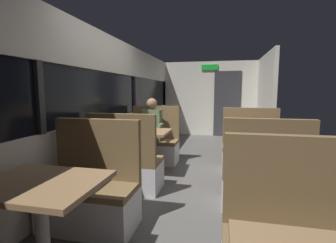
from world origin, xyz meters
name	(u,v)px	position (x,y,z in m)	size (l,w,h in m)	color
ground_plane	(193,184)	(0.00, 0.00, -0.01)	(3.30, 9.20, 0.02)	#514F4C
carriage_window_panel_left	(103,109)	(-1.45, 0.00, 1.11)	(0.09, 8.48, 2.30)	beige
carriage_end_bulkhead	(211,99)	(0.06, 4.19, 1.14)	(2.90, 0.11, 2.30)	beige
carriage_aisle_panel_right	(265,101)	(1.45, 3.00, 1.15)	(0.08, 2.40, 2.30)	beige
dining_table_near_window	(40,194)	(-0.89, -2.09, 0.64)	(0.90, 0.70, 0.74)	#9E9EA3
bench_near_window_facing_entry	(91,195)	(-0.89, -1.39, 0.33)	(0.95, 0.50, 1.10)	silver
dining_table_mid_window	(142,136)	(-0.89, 0.27, 0.64)	(0.90, 0.70, 0.74)	#9E9EA3
bench_mid_window_facing_end	(127,167)	(-0.89, -0.43, 0.33)	(0.95, 0.50, 1.10)	silver
bench_mid_window_facing_entry	(154,146)	(-0.89, 0.97, 0.33)	(0.95, 0.50, 1.10)	silver
dining_table_rear_aisle	(257,144)	(0.89, 0.07, 0.64)	(0.90, 0.70, 0.74)	#9E9EA3
bench_rear_aisle_facing_end	(263,182)	(0.89, -0.63, 0.33)	(0.95, 0.50, 1.10)	silver
bench_rear_aisle_facing_entry	(250,153)	(0.89, 0.77, 0.33)	(0.95, 0.50, 1.10)	silver
seated_passenger	(153,136)	(-0.89, 0.90, 0.54)	(0.47, 0.55, 1.26)	#26262D
coffee_cup_primary	(255,132)	(0.89, 0.22, 0.79)	(0.07, 0.07, 0.09)	#26598C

